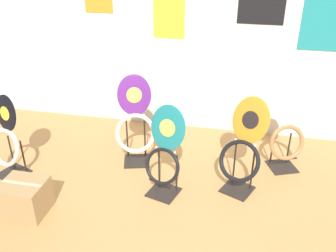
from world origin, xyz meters
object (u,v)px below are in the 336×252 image
at_px(toilet_seat_display_purple_note, 135,126).
at_px(toilet_seat_display_white_plain, 287,136).
at_px(toilet_seat_display_orange_sun, 243,151).
at_px(toilet_seat_display_jazz_black, 7,141).
at_px(toilet_seat_display_teal_sax, 165,154).
at_px(storage_box, 25,197).

relative_size(toilet_seat_display_purple_note, toilet_seat_display_white_plain, 1.14).
xyz_separation_m(toilet_seat_display_orange_sun, toilet_seat_display_jazz_black, (-2.36, -0.24, -0.04)).
height_order(toilet_seat_display_purple_note, toilet_seat_display_white_plain, toilet_seat_display_purple_note).
bearing_deg(toilet_seat_display_teal_sax, toilet_seat_display_orange_sun, 15.71).
relative_size(toilet_seat_display_teal_sax, storage_box, 2.29).
xyz_separation_m(toilet_seat_display_teal_sax, toilet_seat_display_orange_sun, (0.72, 0.20, 0.00)).
xyz_separation_m(toilet_seat_display_jazz_black, toilet_seat_display_white_plain, (2.81, 0.73, -0.01)).
bearing_deg(toilet_seat_display_orange_sun, toilet_seat_display_jazz_black, -174.13).
relative_size(toilet_seat_display_orange_sun, toilet_seat_display_white_plain, 1.09).
bearing_deg(toilet_seat_display_purple_note, storage_box, -126.23).
relative_size(toilet_seat_display_white_plain, storage_box, 2.19).
bearing_deg(toilet_seat_display_jazz_black, toilet_seat_display_purple_note, 22.90).
xyz_separation_m(toilet_seat_display_teal_sax, toilet_seat_display_white_plain, (1.16, 0.68, -0.04)).
bearing_deg(toilet_seat_display_white_plain, toilet_seat_display_purple_note, -172.44).
relative_size(toilet_seat_display_teal_sax, toilet_seat_display_orange_sun, 0.96).
relative_size(toilet_seat_display_teal_sax, toilet_seat_display_jazz_black, 1.02).
relative_size(toilet_seat_display_purple_note, storage_box, 2.49).
height_order(toilet_seat_display_teal_sax, storage_box, toilet_seat_display_teal_sax).
height_order(toilet_seat_display_jazz_black, toilet_seat_display_white_plain, toilet_seat_display_jazz_black).
bearing_deg(toilet_seat_display_purple_note, toilet_seat_display_white_plain, 7.56).
xyz_separation_m(toilet_seat_display_purple_note, toilet_seat_display_teal_sax, (0.43, -0.47, -0.01)).
bearing_deg(storage_box, toilet_seat_display_jazz_black, 132.10).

